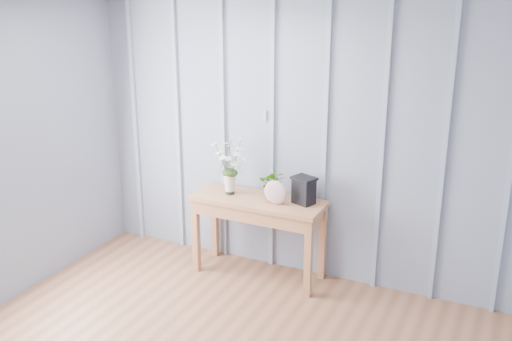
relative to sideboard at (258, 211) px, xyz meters
The scene contains 6 objects.
room_shell 1.75m from the sideboard, 75.87° to the right, with size 4.00×4.50×2.50m.
sideboard is the anchor object (origin of this frame).
daisy_vase 0.53m from the sideboard, behind, with size 0.37×0.28×0.53m.
spider_plant 0.28m from the sideboard, 35.40° to the left, with size 0.24×0.20×0.26m, color #1C3210.
felt_disc_vessel 0.30m from the sideboard, 17.27° to the right, with size 0.22×0.06×0.22m, color #8D4769.
carved_box 0.48m from the sideboard, ahead, with size 0.24×0.22×0.24m.
Camera 1 is at (1.85, -2.53, 2.66)m, focal length 42.00 mm.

